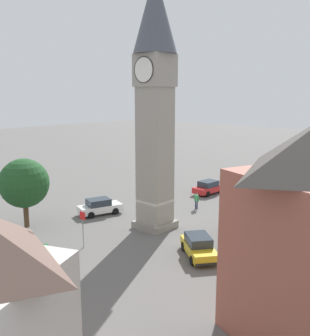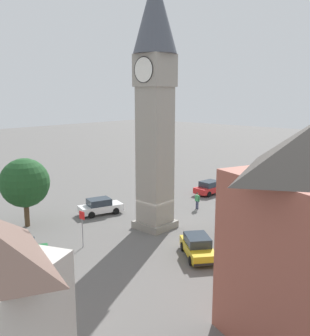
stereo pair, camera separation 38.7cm
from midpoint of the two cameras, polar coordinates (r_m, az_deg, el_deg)
ground_plane at (r=33.33m, az=0.34°, el=-8.87°), size 200.00×200.00×0.00m
clock_tower at (r=31.34m, az=0.36°, el=12.66°), size 3.51×3.51×20.91m
car_blue_kerb at (r=27.64m, az=6.80°, el=-11.58°), size 4.28×3.89×1.53m
car_silver_kerb at (r=27.89m, az=-19.45°, el=-11.95°), size 3.40×4.44×1.53m
car_red_corner at (r=31.83m, az=12.83°, el=-8.68°), size 3.73×4.36×1.53m
car_white_side at (r=44.35m, az=8.49°, el=-2.89°), size 2.08×4.26×1.53m
car_black_far at (r=37.01m, az=-7.89°, el=-5.69°), size 2.92×4.45×1.53m
pedestrian at (r=38.41m, az=6.62°, el=-4.65°), size 0.56×0.23×1.69m
tree at (r=34.35m, az=-18.60°, el=-2.13°), size 4.22×4.22×6.00m
road_sign at (r=29.11m, az=-10.45°, el=-8.10°), size 0.60×0.07×2.80m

